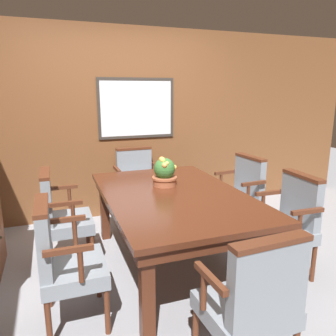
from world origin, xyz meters
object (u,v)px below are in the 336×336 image
at_px(chair_left_near, 63,258).
at_px(chair_right_far, 241,192).
at_px(dining_table, 174,202).
at_px(chair_head_far, 137,180).
at_px(chair_head_near, 253,300).
at_px(potted_plant, 165,172).
at_px(chair_left_far, 61,213).
at_px(chair_right_near, 289,220).

distance_m(chair_left_near, chair_right_far, 2.19).
distance_m(dining_table, chair_left_near, 1.11).
relative_size(chair_head_far, chair_right_far, 1.00).
bearing_deg(chair_head_far, chair_head_near, -91.43).
relative_size(chair_head_far, potted_plant, 3.20).
relative_size(chair_left_far, chair_head_far, 1.00).
xyz_separation_m(dining_table, chair_left_near, (-1.00, -0.45, -0.14)).
xyz_separation_m(chair_head_near, chair_left_near, (-0.99, 0.86, 0.00)).
bearing_deg(chair_left_near, chair_left_far, -0.65).
xyz_separation_m(chair_left_near, potted_plant, (1.01, 0.71, 0.36)).
distance_m(chair_head_far, chair_right_far, 1.35).
xyz_separation_m(dining_table, chair_right_far, (1.00, 0.44, -0.14)).
xyz_separation_m(dining_table, potted_plant, (0.00, 0.26, 0.22)).
bearing_deg(chair_right_far, chair_left_near, -70.40).
bearing_deg(chair_head_near, dining_table, -93.33).
bearing_deg(dining_table, chair_head_near, -90.80).
bearing_deg(dining_table, chair_right_near, -23.75).
bearing_deg(chair_right_far, chair_head_near, -34.55).
xyz_separation_m(chair_left_far, chair_head_far, (0.98, 0.90, 0.00)).
height_order(chair_head_near, chair_right_far, same).
distance_m(chair_head_near, chair_head_far, 2.66).
bearing_deg(chair_left_near, potted_plant, -54.26).
relative_size(chair_head_far, chair_left_near, 1.00).
xyz_separation_m(chair_right_near, chair_left_near, (-1.97, -0.03, 0.00)).
bearing_deg(chair_right_near, potted_plant, -123.55).
bearing_deg(chair_left_near, chair_right_near, -88.71).
height_order(chair_left_near, potted_plant, potted_plant).
distance_m(chair_right_far, potted_plant, 1.07).
relative_size(chair_left_near, chair_right_far, 1.00).
relative_size(dining_table, chair_left_near, 2.06).
distance_m(dining_table, potted_plant, 0.34).
bearing_deg(chair_right_near, chair_right_far, 179.55).
bearing_deg(dining_table, chair_left_far, 155.72).
bearing_deg(chair_right_far, dining_table, -70.72).
distance_m(dining_table, chair_left_far, 1.09).
xyz_separation_m(chair_left_far, chair_right_near, (1.95, -0.87, 0.00)).
bearing_deg(chair_right_near, chair_left_far, -112.07).
height_order(chair_head_far, potted_plant, potted_plant).
bearing_deg(chair_head_far, chair_left_near, -120.20).
relative_size(chair_right_near, chair_head_near, 1.00).
xyz_separation_m(chair_head_far, chair_left_near, (-1.00, -1.80, 0.00)).
bearing_deg(chair_right_far, chair_left_far, -94.62).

